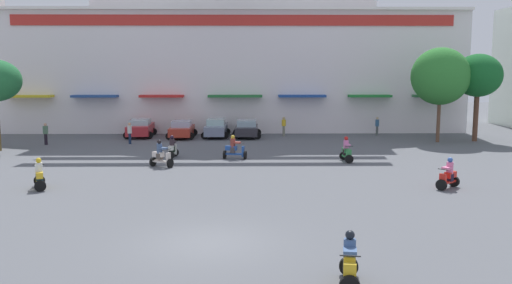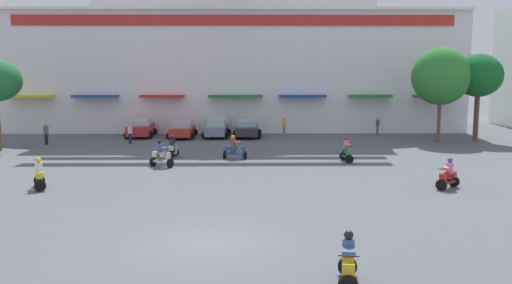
# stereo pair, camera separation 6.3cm
# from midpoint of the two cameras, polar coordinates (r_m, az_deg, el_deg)

# --- Properties ---
(ground_plane) EXTENTS (128.00, 128.00, 0.00)m
(ground_plane) POSITION_cam_midpoint_polar(r_m,az_deg,el_deg) (29.98, -3.27, -2.93)
(ground_plane) COLOR #575A5F
(colonial_building) EXTENTS (41.62, 14.58, 21.73)m
(colonial_building) POSITION_cam_midpoint_polar(r_m,az_deg,el_deg) (51.90, -2.23, 11.88)
(colonial_building) COLOR white
(colonial_building) RESTS_ON ground
(plaza_tree_1) EXTENTS (4.52, 3.88, 7.34)m
(plaza_tree_1) POSITION_cam_midpoint_polar(r_m,az_deg,el_deg) (43.28, 19.45, 6.72)
(plaza_tree_1) COLOR brown
(plaza_tree_1) RESTS_ON ground
(plaza_tree_3) EXTENTS (3.64, 3.81, 6.87)m
(plaza_tree_3) POSITION_cam_midpoint_polar(r_m,az_deg,el_deg) (44.84, 23.02, 6.61)
(plaza_tree_3) COLOR brown
(plaza_tree_3) RESTS_ON ground
(parked_car_0) EXTENTS (2.58, 4.30, 1.50)m
(parked_car_0) POSITION_cam_midpoint_polar(r_m,az_deg,el_deg) (45.35, -12.34, 1.50)
(parked_car_0) COLOR #B2252C
(parked_car_0) RESTS_ON ground
(parked_car_1) EXTENTS (2.36, 4.29, 1.43)m
(parked_car_1) POSITION_cam_midpoint_polar(r_m,az_deg,el_deg) (44.22, -7.96, 1.40)
(parked_car_1) COLOR #B03223
(parked_car_1) RESTS_ON ground
(parked_car_2) EXTENTS (2.33, 4.44, 1.56)m
(parked_car_2) POSITION_cam_midpoint_polar(r_m,az_deg,el_deg) (44.40, -4.26, 1.54)
(parked_car_2) COLOR slate
(parked_car_2) RESTS_ON ground
(parked_car_3) EXTENTS (2.49, 3.93, 1.47)m
(parked_car_3) POSITION_cam_midpoint_polar(r_m,az_deg,el_deg) (43.99, -0.94, 1.46)
(parked_car_3) COLOR #2C2A30
(parked_car_3) RESTS_ON ground
(scooter_rider_0) EXTENTS (1.36, 1.28, 1.49)m
(scooter_rider_0) POSITION_cam_midpoint_polar(r_m,az_deg,el_deg) (26.48, 20.19, -3.49)
(scooter_rider_0) COLOR black
(scooter_rider_0) RESTS_ON ground
(scooter_rider_1) EXTENTS (0.64, 1.44, 1.55)m
(scooter_rider_1) POSITION_cam_midpoint_polar(r_m,az_deg,el_deg) (32.72, 9.83, -1.01)
(scooter_rider_1) COLOR black
(scooter_rider_1) RESTS_ON ground
(scooter_rider_2) EXTENTS (0.64, 1.38, 1.47)m
(scooter_rider_2) POSITION_cam_midpoint_polar(r_m,az_deg,el_deg) (34.03, -8.98, -0.70)
(scooter_rider_2) COLOR black
(scooter_rider_2) RESTS_ON ground
(scooter_rider_3) EXTENTS (1.06, 1.57, 1.50)m
(scooter_rider_3) POSITION_cam_midpoint_polar(r_m,az_deg,el_deg) (26.85, -22.37, -3.39)
(scooter_rider_3) COLOR black
(scooter_rider_3) RESTS_ON ground
(scooter_rider_4) EXTENTS (0.76, 1.54, 1.43)m
(scooter_rider_4) POSITION_cam_midpoint_polar(r_m,az_deg,el_deg) (14.16, 10.08, -12.80)
(scooter_rider_4) COLOR black
(scooter_rider_4) RESTS_ON ground
(scooter_rider_5) EXTENTS (1.44, 1.07, 1.59)m
(scooter_rider_5) POSITION_cam_midpoint_polar(r_m,az_deg,el_deg) (30.94, -10.20, -1.47)
(scooter_rider_5) COLOR black
(scooter_rider_5) RESTS_ON ground
(scooter_rider_6) EXTENTS (1.53, 0.76, 1.52)m
(scooter_rider_6) POSITION_cam_midpoint_polar(r_m,az_deg,el_deg) (33.26, -2.29, -0.78)
(scooter_rider_6) COLOR black
(scooter_rider_6) RESTS_ON ground
(pedestrian_0) EXTENTS (0.39, 0.39, 1.65)m
(pedestrian_0) POSITION_cam_midpoint_polar(r_m,az_deg,el_deg) (44.97, 3.11, 1.83)
(pedestrian_0) COLOR gray
(pedestrian_0) RESTS_ON ground
(pedestrian_1) EXTENTS (0.46, 0.46, 1.60)m
(pedestrian_1) POSITION_cam_midpoint_polar(r_m,az_deg,el_deg) (46.55, 13.09, 1.82)
(pedestrian_1) COLOR #484E49
(pedestrian_1) RESTS_ON ground
(pedestrian_2) EXTENTS (0.41, 0.41, 1.65)m
(pedestrian_2) POSITION_cam_midpoint_polar(r_m,az_deg,el_deg) (41.15, -13.46, 1.10)
(pedestrian_2) COLOR #172743
(pedestrian_2) RESTS_ON ground
(pedestrian_3) EXTENTS (0.48, 0.48, 1.64)m
(pedestrian_3) POSITION_cam_midpoint_polar(r_m,az_deg,el_deg) (42.72, -21.77, 0.96)
(pedestrian_3) COLOR black
(pedestrian_3) RESTS_ON ground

